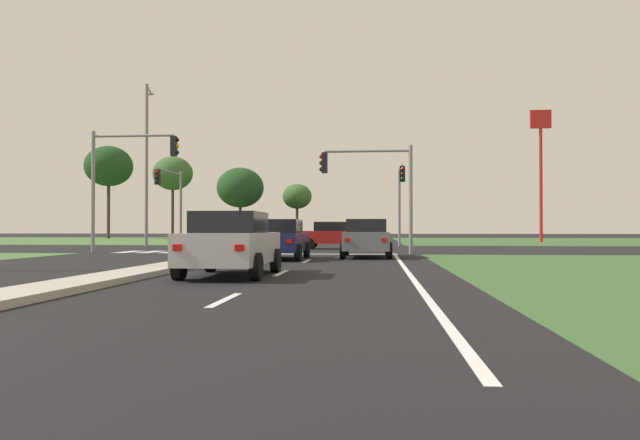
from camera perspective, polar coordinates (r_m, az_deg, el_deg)
ground_plane at (r=35.14m, az=-4.57°, el=-2.73°), size 200.00×200.00×0.00m
grass_verge_far_left at (r=66.98m, az=-22.81°, el=-1.75°), size 35.00×35.00×0.01m
grass_verge_far_right at (r=62.26m, az=23.52°, el=-1.82°), size 35.00×35.00×0.01m
median_island_near at (r=16.75m, az=-15.72°, el=-4.58°), size 1.20×22.00×0.14m
median_island_far at (r=59.92m, az=-0.49°, el=-1.86°), size 1.20×36.00×0.14m
lane_dash_near at (r=10.16m, az=-8.97°, el=-7.45°), size 0.14×2.00×0.01m
lane_dash_second at (r=16.02m, az=-3.68°, el=-5.02°), size 0.14×2.00×0.01m
lane_dash_third at (r=21.96m, az=-1.25°, el=-3.88°), size 0.14×2.00×0.01m
edge_line_right at (r=16.68m, az=8.26°, el=-4.85°), size 0.14×24.00×0.01m
stop_bar_near at (r=27.72m, az=0.73°, el=-3.24°), size 6.40×0.50×0.01m
crosswalk_bar_near at (r=31.93m, az=-17.60°, el=-2.88°), size 0.70×2.80×0.01m
crosswalk_bar_second at (r=31.50m, az=-15.67°, el=-2.91°), size 0.70×2.80×0.01m
crosswalk_bar_third at (r=31.11m, az=-13.69°, el=-2.95°), size 0.70×2.80×0.01m
crosswalk_bar_fourth at (r=30.76m, az=-11.66°, el=-2.98°), size 0.70×2.80×0.01m
crosswalk_bar_fifth at (r=30.44m, az=-9.58°, el=-3.01°), size 0.70×2.80×0.01m
car_maroon_near at (r=53.29m, az=-3.70°, el=-1.24°), size 2.04×4.44×1.51m
car_red_second at (r=34.81m, az=1.38°, el=-1.44°), size 4.46×1.95×1.56m
car_grey_third at (r=24.89m, az=4.41°, el=-1.69°), size 2.02×4.45×1.56m
car_teal_fourth at (r=59.98m, az=-2.72°, el=-1.20°), size 2.07×4.49×1.48m
car_silver_fifth at (r=15.20m, az=-8.39°, el=-2.20°), size 2.01×4.22×1.59m
car_navy_sixth at (r=23.27m, az=-3.80°, el=-1.79°), size 1.98×4.34×1.53m
car_white_seventh at (r=47.61m, az=-4.64°, el=-1.24°), size 1.97×4.57×1.59m
traffic_signal_far_left at (r=41.72m, az=-13.78°, el=2.55°), size 0.32×4.88×5.18m
traffic_signal_near_right at (r=28.10m, az=5.21°, el=3.86°), size 4.33×0.32×5.02m
traffic_signal_far_right at (r=39.40m, az=7.59°, el=2.78°), size 0.32×5.08×5.23m
traffic_signal_near_left at (r=30.63m, az=-18.05°, el=4.55°), size 4.35×0.32×5.89m
street_lamp_second at (r=40.27m, az=-16.01°, el=5.72°), size 0.86×2.12×10.38m
pedestrian_at_median at (r=44.76m, az=-2.74°, el=-0.73°), size 0.34×0.34×1.81m
fastfood_pole_sign at (r=57.08m, az=20.08°, el=6.59°), size 1.80×0.40×11.63m
treeline_near at (r=75.64m, az=-19.30°, el=4.79°), size 5.57×5.57×10.90m
treeline_second at (r=73.49m, az=-13.71°, el=4.27°), size 4.67×4.67×9.67m
treeline_third at (r=70.09m, az=-7.53°, el=3.04°), size 5.40×5.40×8.17m
treeline_fourth at (r=72.57m, az=-2.18°, el=2.22°), size 3.52×3.52×6.53m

